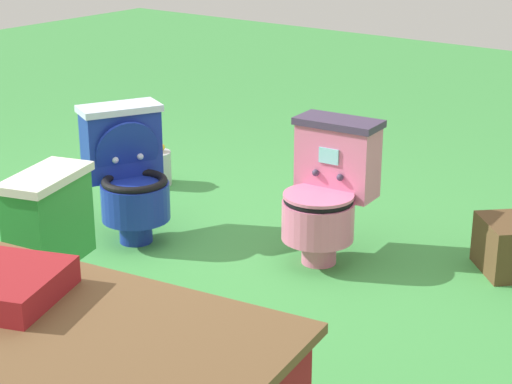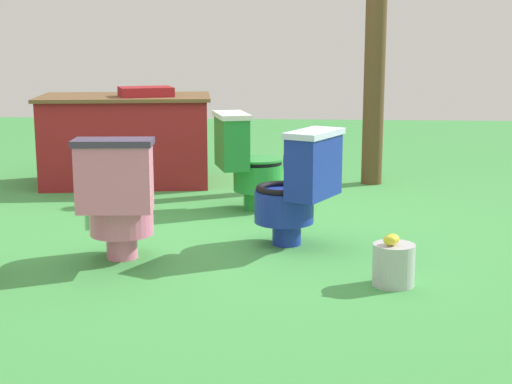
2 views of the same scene
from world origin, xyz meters
The scene contains 5 objects.
ground centered at (0.00, 0.00, 0.00)m, with size 14.00×14.00×0.00m, color #429947.
toilet_green centered at (0.11, 0.69, 0.37)m, with size 0.59×0.53×0.73m.
toilet_blue centered at (0.51, -0.30, 0.37)m, with size 0.62×0.58×0.73m.
toilet_pink centered at (-0.50, -0.71, 0.37)m, with size 0.45×0.53×0.73m.
lemon_bucket centered at (1.02, -1.03, 0.12)m, with size 0.22×0.22×0.28m.
Camera 1 is at (-2.78, 2.88, 1.87)m, focal length 61.84 mm.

